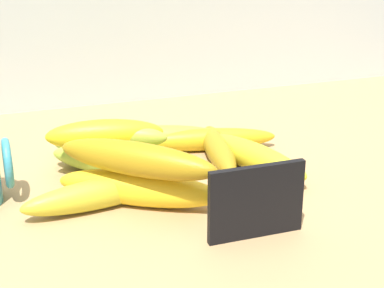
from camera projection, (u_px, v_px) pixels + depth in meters
The scene contains 13 objects.
counter_top at pixel (248, 185), 83.97cm from camera, with size 110.00×76.00×3.00cm, color #A88357.
chalkboard_sign at pixel (256, 204), 66.55cm from camera, with size 11.00×1.80×8.40cm.
banana_0 at pixel (102, 193), 73.79cm from camera, with size 19.62×3.69×3.69cm, color gold.
banana_1 at pixel (139, 188), 74.35cm from camera, with size 20.60×4.29×4.29cm, color yellow.
banana_2 at pixel (207, 140), 91.31cm from camera, with size 20.65×3.34×3.34cm, color gold.
banana_3 at pixel (117, 163), 82.31cm from camera, with size 19.82×3.84×3.84cm, color #9FBE38.
banana_4 at pixel (253, 156), 84.42cm from camera, with size 18.95×3.91×3.91cm, color gold.
banana_5 at pixel (107, 149), 86.63cm from camera, with size 17.68×4.27×4.27cm, color #8BBA36.
banana_6 at pixel (218, 150), 87.22cm from camera, with size 17.63×3.54×3.54cm, color #9E7B1A.
banana_7 at pixel (152, 138), 91.15cm from camera, with size 20.48×3.82×3.82cm, color #98BE32.
banana_8 at pixel (112, 135), 81.81cm from camera, with size 15.03×3.42×3.42cm, color #A0B536.
banana_9 at pixel (137, 159), 72.03cm from camera, with size 20.33×4.09×4.09cm, color #A98115.
banana_10 at pixel (105, 134), 81.12cm from camera, with size 15.52×4.09×4.09cm, color yellow.
Camera 1 is at (-32.56, -69.49, 36.88)cm, focal length 57.66 mm.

